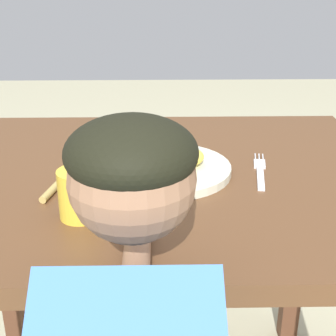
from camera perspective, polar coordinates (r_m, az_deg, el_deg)
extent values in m
cube|color=brown|center=(1.12, -2.34, -1.54)|extent=(1.08, 0.82, 0.04)
cube|color=#51301F|center=(1.65, -18.00, -8.76)|extent=(0.06, 0.06, 0.71)
cube|color=#51301F|center=(1.64, 14.33, -8.59)|extent=(0.06, 0.06, 0.71)
cylinder|color=beige|center=(1.10, -0.01, -0.23)|extent=(0.28, 0.28, 0.02)
ellipsoid|color=yellow|center=(1.10, 1.91, 1.36)|extent=(0.08, 0.07, 0.04)
ellipsoid|color=red|center=(1.02, -0.75, -1.16)|extent=(0.03, 0.04, 0.02)
ellipsoid|color=red|center=(1.05, 0.70, -0.31)|extent=(0.03, 0.02, 0.02)
ellipsoid|color=silver|center=(1.07, -2.95, 0.24)|extent=(0.05, 0.04, 0.03)
cube|color=silver|center=(1.10, 10.41, -1.15)|extent=(0.03, 0.12, 0.01)
cube|color=silver|center=(1.17, 10.30, 0.45)|extent=(0.03, 0.05, 0.01)
cylinder|color=silver|center=(1.21, 10.67, 1.20)|extent=(0.01, 0.04, 0.00)
cylinder|color=silver|center=(1.21, 10.25, 1.22)|extent=(0.01, 0.04, 0.00)
cylinder|color=silver|center=(1.21, 9.83, 1.25)|extent=(0.01, 0.04, 0.00)
cylinder|color=tan|center=(1.08, -12.03, -1.47)|extent=(0.05, 0.18, 0.02)
ellipsoid|color=tan|center=(1.17, -9.87, 0.85)|extent=(0.05, 0.06, 0.02)
cylinder|color=gold|center=(0.93, -9.92, -2.90)|extent=(0.08, 0.08, 0.09)
sphere|color=#9E7051|center=(0.66, -4.09, -1.34)|extent=(0.17, 0.17, 0.17)
ellipsoid|color=black|center=(0.64, -4.19, 1.75)|extent=(0.17, 0.17, 0.09)
cylinder|color=#9E7051|center=(0.84, -3.38, -7.41)|extent=(0.04, 0.26, 0.04)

